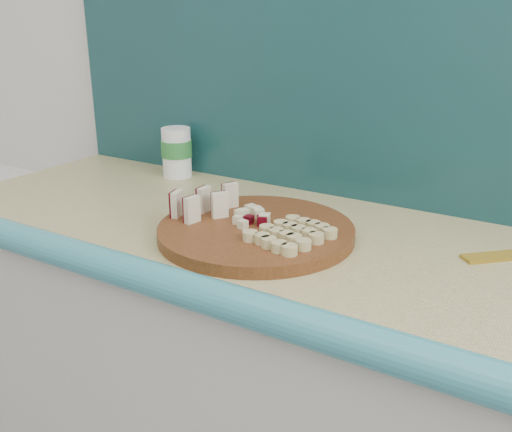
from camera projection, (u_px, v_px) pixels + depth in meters
The scene contains 6 objects.
backsplash at pixel (480, 101), 1.15m from camera, with size 2.20×0.02×0.50m, color teal.
cutting_board at pixel (256, 231), 1.12m from camera, with size 0.39×0.39×0.02m, color #45280E.
apple_wedges at pixel (204, 202), 1.17m from camera, with size 0.10×0.15×0.05m.
apple_chunks at pixel (247, 218), 1.13m from camera, with size 0.06×0.07×0.02m.
banana_slices at pixel (292, 234), 1.05m from camera, with size 0.15×0.16×0.02m.
canister at pixel (177, 151), 1.51m from camera, with size 0.08×0.08×0.13m.
Camera 1 is at (0.32, 0.56, 1.33)m, focal length 40.00 mm.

